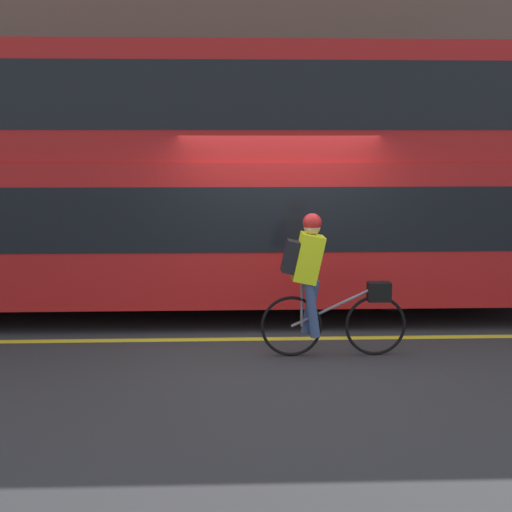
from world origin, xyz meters
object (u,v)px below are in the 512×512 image
Objects in this scene: bus at (141,169)px; street_sign_post at (327,186)px; trash_bin at (56,241)px; cyclist_on_bike at (319,280)px.

bus is 3.95m from street_sign_post.
trash_bin is at bearing 179.93° from street_sign_post.
bus reaches higher than trash_bin.
trash_bin is at bearing 125.86° from bus.
trash_bin is 4.93m from street_sign_post.
cyclist_on_bike is (2.24, -2.25, -1.16)m from bus.
bus reaches higher than cyclist_on_bike.
cyclist_on_bike is 1.60× the size of trash_bin.
bus is 3.38m from cyclist_on_bike.
trash_bin is (-1.85, 2.55, -1.37)m from bus.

